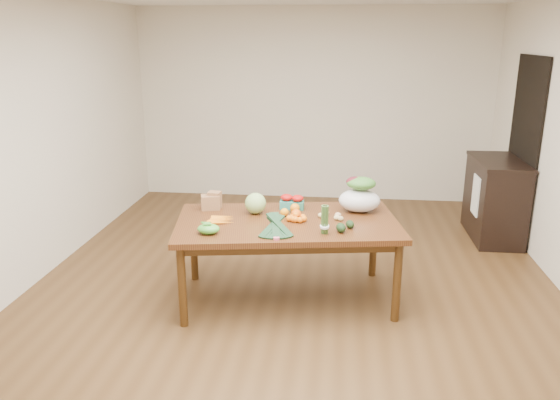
# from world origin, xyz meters

# --- Properties ---
(floor) EXTENTS (6.00, 6.00, 0.00)m
(floor) POSITION_xyz_m (0.00, 0.00, 0.00)
(floor) COLOR #54381D
(floor) RESTS_ON ground
(room_walls) EXTENTS (5.02, 6.02, 2.70)m
(room_walls) POSITION_xyz_m (0.00, 0.00, 1.35)
(room_walls) COLOR beige
(room_walls) RESTS_ON floor
(dining_table) EXTENTS (2.07, 1.36, 0.75)m
(dining_table) POSITION_xyz_m (-0.04, -0.29, 0.38)
(dining_table) COLOR #502E12
(dining_table) RESTS_ON floor
(doorway_dark) EXTENTS (0.02, 1.00, 2.10)m
(doorway_dark) POSITION_xyz_m (2.48, 1.60, 1.05)
(doorway_dark) COLOR black
(doorway_dark) RESTS_ON floor
(cabinet) EXTENTS (0.52, 1.02, 0.94)m
(cabinet) POSITION_xyz_m (2.22, 1.55, 0.47)
(cabinet) COLOR black
(cabinet) RESTS_ON floor
(dish_towel) EXTENTS (0.02, 0.28, 0.45)m
(dish_towel) POSITION_xyz_m (1.96, 1.40, 0.55)
(dish_towel) COLOR white
(dish_towel) RESTS_ON cabinet
(paper_bag) EXTENTS (0.26, 0.22, 0.16)m
(paper_bag) POSITION_xyz_m (-0.79, -0.05, 0.83)
(paper_bag) COLOR #956B42
(paper_bag) RESTS_ON dining_table
(cabbage) EXTENTS (0.19, 0.19, 0.19)m
(cabbage) POSITION_xyz_m (-0.35, -0.13, 0.85)
(cabbage) COLOR #8BB468
(cabbage) RESTS_ON dining_table
(strawberry_basket_a) EXTENTS (0.14, 0.14, 0.11)m
(strawberry_basket_a) POSITION_xyz_m (-0.09, 0.06, 0.80)
(strawberry_basket_a) COLOR red
(strawberry_basket_a) RESTS_ON dining_table
(strawberry_basket_b) EXTENTS (0.13, 0.13, 0.11)m
(strawberry_basket_b) POSITION_xyz_m (0.02, 0.05, 0.80)
(strawberry_basket_b) COLOR red
(strawberry_basket_b) RESTS_ON dining_table
(orange_a) EXTENTS (0.07, 0.07, 0.07)m
(orange_a) POSITION_xyz_m (-0.08, -0.18, 0.79)
(orange_a) COLOR orange
(orange_a) RESTS_ON dining_table
(orange_b) EXTENTS (0.09, 0.09, 0.09)m
(orange_b) POSITION_xyz_m (0.00, -0.07, 0.79)
(orange_b) COLOR orange
(orange_b) RESTS_ON dining_table
(orange_c) EXTENTS (0.09, 0.09, 0.09)m
(orange_c) POSITION_xyz_m (0.03, -0.25, 0.80)
(orange_c) COLOR #DC510D
(orange_c) RESTS_ON dining_table
(mandarin_cluster) EXTENTS (0.21, 0.21, 0.09)m
(mandarin_cluster) POSITION_xyz_m (0.03, -0.30, 0.79)
(mandarin_cluster) COLOR orange
(mandarin_cluster) RESTS_ON dining_table
(carrots) EXTENTS (0.25, 0.25, 0.03)m
(carrots) POSITION_xyz_m (-0.62, -0.37, 0.76)
(carrots) COLOR orange
(carrots) RESTS_ON dining_table
(snap_pea_bag) EXTENTS (0.18, 0.14, 0.08)m
(snap_pea_bag) POSITION_xyz_m (-0.65, -0.69, 0.79)
(snap_pea_bag) COLOR green
(snap_pea_bag) RESTS_ON dining_table
(kale_bunch) EXTENTS (0.38, 0.45, 0.16)m
(kale_bunch) POSITION_xyz_m (-0.10, -0.67, 0.83)
(kale_bunch) COLOR #16321F
(kale_bunch) RESTS_ON dining_table
(asparagus_bundle) EXTENTS (0.10, 0.13, 0.26)m
(asparagus_bundle) POSITION_xyz_m (0.29, -0.60, 0.88)
(asparagus_bundle) COLOR #3C6C31
(asparagus_bundle) RESTS_ON dining_table
(potato_a) EXTENTS (0.05, 0.05, 0.05)m
(potato_a) POSITION_xyz_m (0.25, -0.19, 0.77)
(potato_a) COLOR #CBC075
(potato_a) RESTS_ON dining_table
(potato_b) EXTENTS (0.05, 0.05, 0.05)m
(potato_b) POSITION_xyz_m (0.39, -0.24, 0.77)
(potato_b) COLOR #D6C37B
(potato_b) RESTS_ON dining_table
(potato_c) EXTENTS (0.06, 0.05, 0.05)m
(potato_c) POSITION_xyz_m (0.40, -0.17, 0.77)
(potato_c) COLOR tan
(potato_c) RESTS_ON dining_table
(potato_d) EXTENTS (0.06, 0.05, 0.05)m
(potato_d) POSITION_xyz_m (0.29, -0.10, 0.77)
(potato_d) COLOR tan
(potato_d) RESTS_ON dining_table
(potato_e) EXTENTS (0.05, 0.05, 0.04)m
(potato_e) POSITION_xyz_m (0.42, -0.26, 0.77)
(potato_e) COLOR tan
(potato_e) RESTS_ON dining_table
(avocado_a) EXTENTS (0.11, 0.13, 0.08)m
(avocado_a) POSITION_xyz_m (0.42, -0.54, 0.79)
(avocado_a) COLOR black
(avocado_a) RESTS_ON dining_table
(avocado_b) EXTENTS (0.09, 0.11, 0.07)m
(avocado_b) POSITION_xyz_m (0.50, -0.43, 0.78)
(avocado_b) COLOR black
(avocado_b) RESTS_ON dining_table
(salad_bag) EXTENTS (0.42, 0.34, 0.29)m
(salad_bag) POSITION_xyz_m (0.59, 0.03, 0.90)
(salad_bag) COLOR white
(salad_bag) RESTS_ON dining_table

